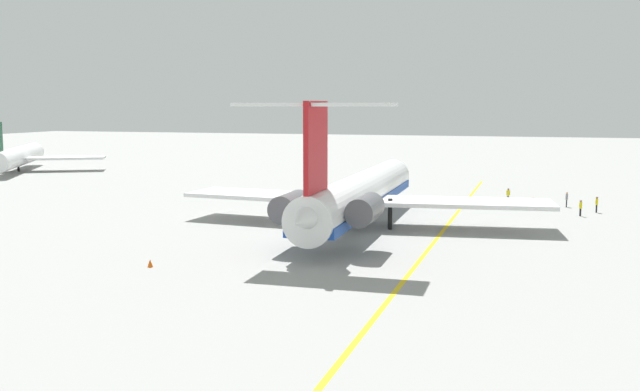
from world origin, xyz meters
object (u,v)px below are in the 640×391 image
ground_crew_near_nose (581,206)px  ground_crew_starboard (597,202)px  ground_crew_portside (508,193)px  safety_cone_wingtip (533,199)px  safety_cone_nose (150,263)px  main_jetliner (358,194)px  safety_cone_tail (272,192)px  airliner_mid_left (19,156)px  ground_crew_near_tail (567,197)px

ground_crew_near_nose → ground_crew_starboard: ground_crew_starboard is taller
ground_crew_near_nose → ground_crew_portside: ground_crew_near_nose is taller
safety_cone_wingtip → safety_cone_nose: bearing=149.1°
main_jetliner → safety_cone_tail: size_ratio=71.85×
airliner_mid_left → ground_crew_starboard: airliner_mid_left is taller
airliner_mid_left → ground_crew_portside: 83.29m
safety_cone_tail → ground_crew_near_tail: bearing=-92.6°
ground_crew_portside → safety_cone_wingtip: bearing=125.0°
airliner_mid_left → safety_cone_tail: 55.13m
ground_crew_near_nose → airliner_mid_left: bearing=129.3°
main_jetliner → ground_crew_near_nose: (13.04, -20.09, -2.08)m
ground_crew_portside → main_jetliner: bearing=-27.8°
safety_cone_nose → safety_cone_wingtip: same height
main_jetliner → airliner_mid_left: bearing=60.4°
main_jetliner → ground_crew_near_nose: bearing=-57.9°
main_jetliner → safety_cone_wingtip: size_ratio=71.85×
main_jetliner → safety_cone_nose: (-19.68, 10.16, -2.87)m
ground_crew_starboard → safety_cone_wingtip: bearing=162.0°
safety_cone_nose → safety_cone_tail: bearing=8.8°
airliner_mid_left → ground_crew_starboard: size_ratio=16.11×
main_jetliner → ground_crew_near_nose: size_ratio=23.54×
ground_crew_starboard → ground_crew_portside: bearing=179.8°
main_jetliner → safety_cone_tail: main_jetliner is taller
ground_crew_near_nose → safety_cone_nose: ground_crew_near_nose is taller
safety_cone_tail → safety_cone_wingtip: bearing=-86.3°
ground_crew_starboard → ground_crew_near_tail: bearing=160.1°
airliner_mid_left → ground_crew_portside: (-16.40, -81.65, -1.49)m
main_jetliner → ground_crew_portside: 25.01m
airliner_mid_left → ground_crew_portside: bearing=-128.8°
safety_cone_tail → ground_crew_starboard: bearing=-97.5°
airliner_mid_left → ground_crew_near_nose: size_ratio=16.34×
airliner_mid_left → ground_crew_near_nose: 92.44m
main_jetliner → ground_crew_starboard: size_ratio=23.21×
airliner_mid_left → ground_crew_portside: airliner_mid_left is taller
ground_crew_near_tail → ground_crew_starboard: size_ratio=1.00×
ground_crew_portside → ground_crew_starboard: size_ratio=0.99×
safety_cone_wingtip → safety_cone_tail: size_ratio=1.00×
ground_crew_portside → safety_cone_tail: bearing=-86.6°
safety_cone_tail → ground_crew_portside: bearing=-89.4°
safety_cone_tail → main_jetliner: bearing=-142.1°
ground_crew_near_nose → safety_cone_tail: (8.08, 36.56, -0.79)m
safety_cone_wingtip → ground_crew_starboard: bearing=-138.0°
main_jetliner → safety_cone_wingtip: (23.20, -15.48, -2.87)m
ground_crew_near_tail → ground_crew_portside: ground_crew_near_tail is taller
airliner_mid_left → safety_cone_wingtip: (-14.65, -84.43, -2.28)m
ground_crew_near_nose → ground_crew_near_tail: size_ratio=0.99×
airliner_mid_left → ground_crew_near_tail: size_ratio=16.17×
safety_cone_nose → safety_cone_tail: 41.28m
ground_crew_portside → safety_cone_wingtip: (1.76, -2.78, -0.79)m
main_jetliner → safety_cone_tail: (21.12, 16.47, -2.87)m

